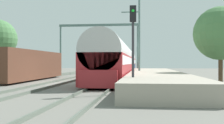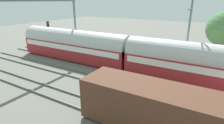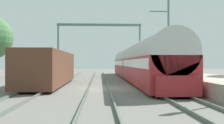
# 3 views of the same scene
# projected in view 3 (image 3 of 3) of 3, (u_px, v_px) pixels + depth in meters

# --- Properties ---
(ground) EXTENTS (120.00, 120.00, 0.00)m
(ground) POSITION_uv_depth(u_px,v_px,m) (99.00, 88.00, 19.68)
(ground) COLOR slate
(track_far_west) EXTENTS (1.52, 60.00, 0.16)m
(track_far_west) POSITION_uv_depth(u_px,v_px,m) (43.00, 87.00, 19.48)
(track_far_west) COLOR #586357
(track_far_west) RESTS_ON ground
(track_west) EXTENTS (1.52, 60.00, 0.16)m
(track_west) POSITION_uv_depth(u_px,v_px,m) (99.00, 87.00, 19.68)
(track_west) COLOR #586357
(track_west) RESTS_ON ground
(track_east) EXTENTS (1.52, 60.00, 0.16)m
(track_east) POSITION_uv_depth(u_px,v_px,m) (154.00, 87.00, 19.88)
(track_east) COLOR #586357
(track_east) RESTS_ON ground
(platform) EXTENTS (4.40, 28.00, 0.90)m
(platform) POSITION_uv_depth(u_px,v_px,m) (193.00, 80.00, 22.06)
(platform) COLOR #A39989
(platform) RESTS_ON ground
(passenger_train) EXTENTS (2.93, 32.85, 3.82)m
(passenger_train) POSITION_uv_depth(u_px,v_px,m) (135.00, 62.00, 30.04)
(passenger_train) COLOR maroon
(passenger_train) RESTS_ON ground
(freight_car) EXTENTS (2.80, 13.00, 2.70)m
(freight_car) POSITION_uv_depth(u_px,v_px,m) (50.00, 68.00, 22.05)
(freight_car) COLOR #563323
(freight_car) RESTS_ON ground
(person_crossing) EXTENTS (0.43, 0.47, 1.73)m
(person_crossing) POSITION_uv_depth(u_px,v_px,m) (136.00, 69.00, 38.85)
(person_crossing) COLOR #2F2F2F
(person_crossing) RESTS_ON ground
(railway_signal_far) EXTENTS (0.36, 0.30, 4.52)m
(railway_signal_far) POSITION_uv_depth(u_px,v_px,m) (134.00, 57.00, 45.17)
(railway_signal_far) COLOR #2D2D33
(railway_signal_far) RESTS_ON ground
(catenary_gantry) EXTENTS (12.79, 0.28, 7.86)m
(catenary_gantry) POSITION_uv_depth(u_px,v_px,m) (99.00, 38.00, 39.33)
(catenary_gantry) COLOR slate
(catenary_gantry) RESTS_ON ground
(catenary_pole_east_mid) EXTENTS (1.90, 0.20, 8.00)m
(catenary_pole_east_mid) POSITION_uv_depth(u_px,v_px,m) (168.00, 39.00, 24.62)
(catenary_pole_east_mid) COLOR slate
(catenary_pole_east_mid) RESTS_ON ground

